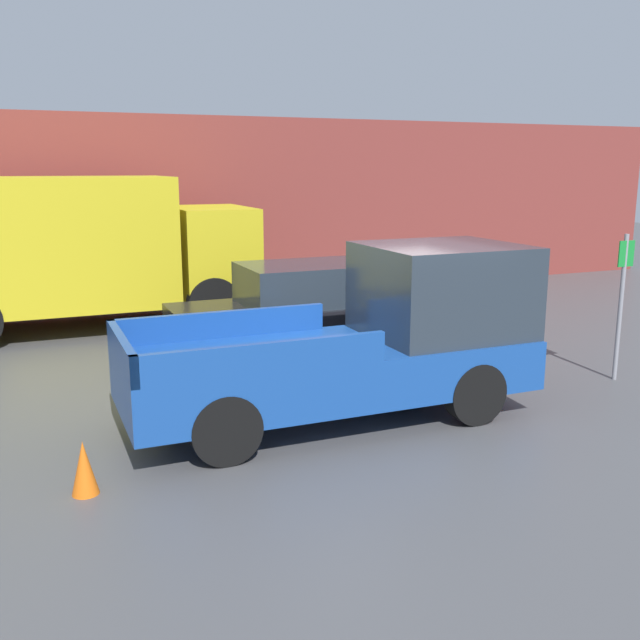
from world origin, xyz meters
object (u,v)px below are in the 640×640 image
Objects in this scene: parking_sign at (621,299)px; newspaper_box at (185,281)px; car at (313,310)px; traffic_cone at (84,468)px; pickup_truck at (371,339)px; delivery_truck at (65,247)px.

parking_sign is 10.38m from newspaper_box.
parking_sign reaches higher than car.
parking_sign is 4.00× the size of traffic_cone.
pickup_truck is 3.14m from car.
delivery_truck is at bearing -144.48° from newspaper_box.
pickup_truck is 1.11× the size of car.
car reaches higher than newspaper_box.
newspaper_box is (-4.89, 9.13, -0.76)m from parking_sign.
car is 5.55m from delivery_truck.
pickup_truck is at bearing -97.86° from car.
parking_sign is 2.13× the size of newspaper_box.
traffic_cone is (-3.83, -1.08, -0.76)m from pickup_truck.
pickup_truck reaches higher than traffic_cone.
car is 6.00m from traffic_cone.
delivery_truck reaches higher than traffic_cone.
newspaper_box is at bearing 99.54° from car.
newspaper_box is at bearing 35.52° from delivery_truck.
parking_sign is 8.28m from traffic_cone.
pickup_truck reaches higher than newspaper_box.
newspaper_box is (-1.00, 5.93, -0.30)m from car.
parking_sign is at bearing 6.95° from traffic_cone.
pickup_truck is 0.75× the size of delivery_truck.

